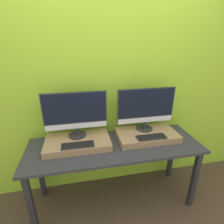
# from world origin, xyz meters

# --- Properties ---
(ground_plane) EXTENTS (12.00, 12.00, 0.00)m
(ground_plane) POSITION_xyz_m (0.00, 0.00, 0.00)
(ground_plane) COLOR #4C3828
(wall_back) EXTENTS (8.00, 0.04, 2.60)m
(wall_back) POSITION_xyz_m (0.00, 0.67, 1.30)
(wall_back) COLOR #9ED12D
(wall_back) RESTS_ON ground_plane
(workbench) EXTENTS (1.77, 0.60, 0.75)m
(workbench) POSITION_xyz_m (0.00, 0.30, 0.67)
(workbench) COLOR #2D2D33
(workbench) RESTS_ON ground_plane
(wooden_riser_left) EXTENTS (0.65, 0.37, 0.07)m
(wooden_riser_left) POSITION_xyz_m (-0.37, 0.37, 0.79)
(wooden_riser_left) COLOR #99754C
(wooden_riser_left) RESTS_ON workbench
(monitor_left) EXTENTS (0.63, 0.18, 0.47)m
(monitor_left) POSITION_xyz_m (-0.37, 0.45, 1.08)
(monitor_left) COLOR #282828
(monitor_left) RESTS_ON wooden_riser_left
(keyboard_left) EXTENTS (0.31, 0.11, 0.01)m
(keyboard_left) POSITION_xyz_m (-0.37, 0.25, 0.83)
(keyboard_left) COLOR #2D2D2D
(keyboard_left) RESTS_ON wooden_riser_left
(wooden_riser_right) EXTENTS (0.65, 0.37, 0.07)m
(wooden_riser_right) POSITION_xyz_m (0.37, 0.37, 0.79)
(wooden_riser_right) COLOR #99754C
(wooden_riser_right) RESTS_ON workbench
(monitor_right) EXTENTS (0.63, 0.18, 0.47)m
(monitor_right) POSITION_xyz_m (0.37, 0.45, 1.08)
(monitor_right) COLOR #282828
(monitor_right) RESTS_ON wooden_riser_right
(keyboard_right) EXTENTS (0.31, 0.11, 0.01)m
(keyboard_right) POSITION_xyz_m (0.37, 0.25, 0.83)
(keyboard_right) COLOR #2D2D2D
(keyboard_right) RESTS_ON wooden_riser_right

